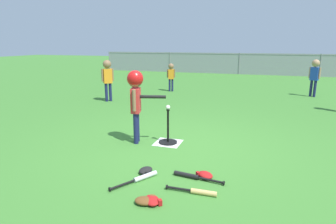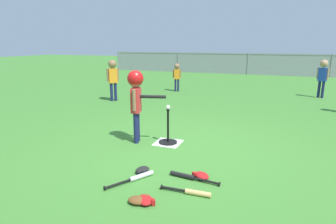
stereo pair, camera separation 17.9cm
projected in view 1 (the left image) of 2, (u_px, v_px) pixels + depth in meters
ground_plane at (178, 148)px, 4.72m from camera, size 60.00×60.00×0.00m
home_plate at (168, 143)px, 4.95m from camera, size 0.44×0.44×0.01m
batting_tee at (168, 138)px, 4.93m from camera, size 0.32×0.32×0.59m
baseball_on_tee at (168, 107)px, 4.81m from camera, size 0.07×0.07×0.07m
batter_child at (136, 92)px, 4.78m from camera, size 0.64×0.35×1.25m
fielder_near_left at (171, 73)px, 10.09m from camera, size 0.28×0.20×0.99m
fielder_deep_left at (108, 75)px, 8.31m from camera, size 0.28×0.27×1.21m
fielder_deep_center at (315, 73)px, 9.02m from camera, size 0.32×0.24×1.18m
spare_bat_silver at (141, 178)px, 3.60m from camera, size 0.41×0.61×0.06m
spare_bat_wood at (198, 192)px, 3.27m from camera, size 0.60×0.07×0.06m
spare_bat_black at (191, 176)px, 3.65m from camera, size 0.67×0.14×0.06m
glove_by_plate at (205, 175)px, 3.67m from camera, size 0.27×0.27×0.07m
glove_near_bats at (145, 201)px, 3.07m from camera, size 0.24×0.20×0.07m
glove_tossed_aside at (152, 200)px, 3.08m from camera, size 0.26×0.27×0.07m
glove_outfield_drop at (146, 170)px, 3.80m from camera, size 0.20×0.24×0.07m
outfield_fence at (239, 63)px, 15.65m from camera, size 16.06×0.06×1.15m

